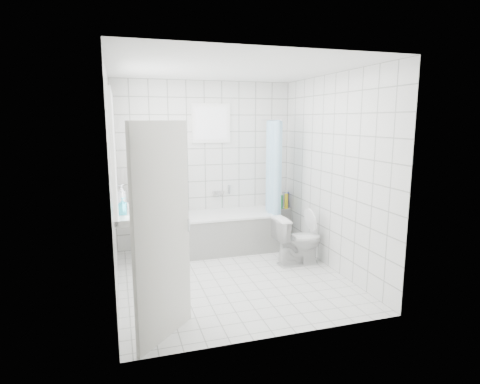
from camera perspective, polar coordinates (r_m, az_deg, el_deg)
name	(u,v)px	position (r m, az deg, el deg)	size (l,w,h in m)	color
ground	(232,278)	(5.28, -1.21, -12.07)	(3.00, 3.00, 0.00)	white
ceiling	(231,68)	(4.92, -1.33, 17.18)	(3.00, 3.00, 0.00)	white
wall_back	(205,165)	(6.38, -4.97, 3.86)	(2.80, 0.02, 2.60)	white
wall_front	(278,201)	(3.54, 5.41, -1.30)	(2.80, 0.02, 2.60)	white
wall_left	(112,183)	(4.75, -17.72, 1.22)	(0.02, 3.00, 2.60)	white
wall_right	(332,173)	(5.49, 12.96, 2.59)	(0.02, 3.00, 2.60)	white
window_left	(115,154)	(5.02, -17.37, 5.14)	(0.01, 0.90, 1.40)	white
window_back	(212,123)	(6.32, -4.08, 9.72)	(0.50, 0.01, 0.50)	white
window_sill	(122,214)	(5.13, -16.43, -3.08)	(0.18, 1.02, 0.08)	white
door	(163,234)	(3.67, -10.95, -5.83)	(0.04, 0.80, 2.00)	silver
bathtub	(217,232)	(6.24, -3.24, -5.72)	(1.83, 0.77, 0.58)	white
partition_wall	(152,208)	(5.93, -12.40, -2.22)	(0.15, 0.85, 1.50)	white
tiled_ledge	(282,223)	(6.84, 5.98, -4.46)	(0.40, 0.24, 0.55)	white
toilet	(298,240)	(5.70, 8.26, -6.80)	(0.39, 0.68, 0.69)	white
curtain_rod	(271,120)	(6.24, 4.43, 10.17)	(0.02, 0.02, 0.80)	silver
shower_curtain	(273,179)	(6.18, 4.76, 1.79)	(0.14, 0.48, 1.78)	#4AA4DA
tub_faucet	(218,193)	(6.45, -3.14, -0.08)	(0.18, 0.06, 0.06)	silver
sill_bottles	(122,201)	(5.12, -16.42, -1.25)	(0.14, 0.53, 0.32)	#BBBAC1
ledge_bottles	(283,201)	(6.73, 6.13, -1.25)	(0.22, 0.19, 0.25)	#C4173E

